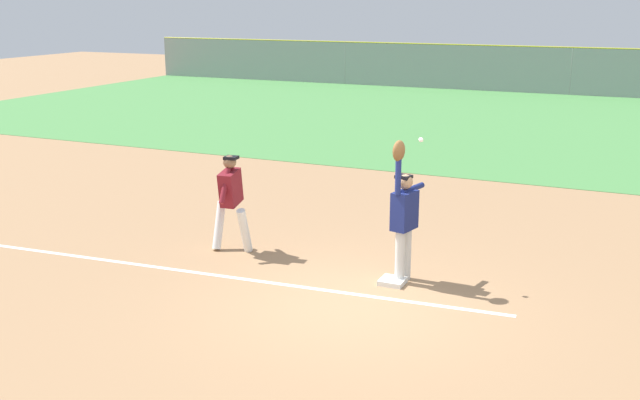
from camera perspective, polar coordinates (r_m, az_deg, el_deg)
ground_plane at (r=11.07m, az=2.95°, el=-7.83°), size 82.10×82.10×0.00m
outfield_grass at (r=27.78m, az=16.32°, el=5.54°), size 44.89×18.59×0.01m
chalk_foul_line at (r=12.85m, az=-13.04°, el=-4.89°), size 11.98×0.93×0.01m
first_base at (r=11.80m, az=5.53°, el=-6.17°), size 0.38×0.38×0.08m
fielder at (r=11.59m, az=6.39°, el=-0.96°), size 0.35×0.89×2.28m
runner at (r=13.05m, az=-6.80°, el=0.28°), size 0.77×0.85×1.72m
baseball at (r=11.41m, az=7.68°, el=4.57°), size 0.07×0.07×0.07m
outfield_fence at (r=36.82m, az=18.55°, el=9.28°), size 44.97×0.08×2.19m
parked_car_silver at (r=41.84m, az=10.38°, el=9.83°), size 4.47×2.25×1.25m
parked_car_black at (r=40.57m, az=18.47°, el=9.15°), size 4.41×2.14×1.25m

